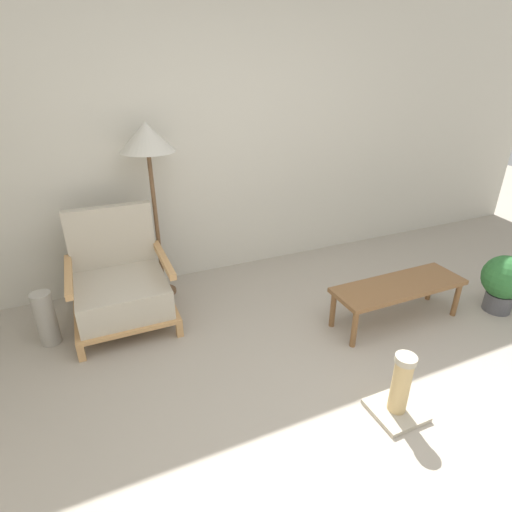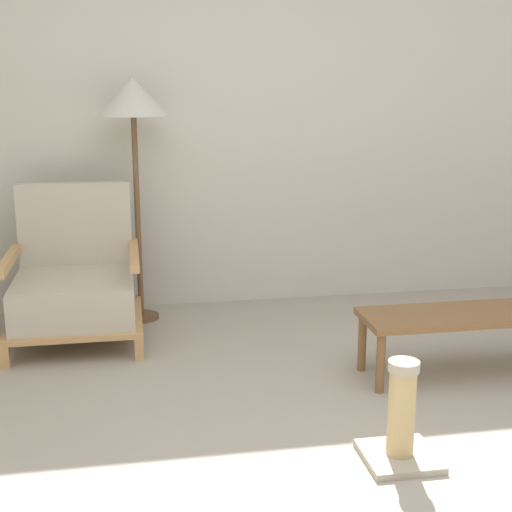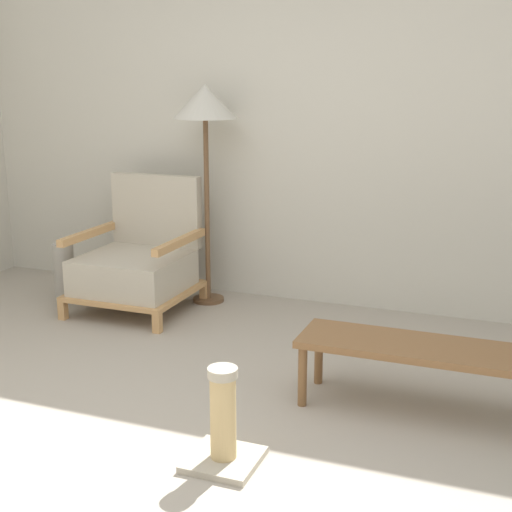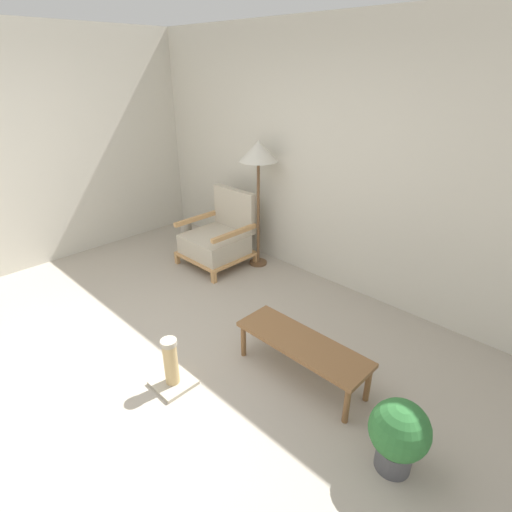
{
  "view_description": "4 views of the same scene",
  "coord_description": "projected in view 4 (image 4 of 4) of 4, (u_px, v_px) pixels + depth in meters",
  "views": [
    {
      "loc": [
        -1.19,
        -1.02,
        1.89
      ],
      "look_at": [
        -0.07,
        1.55,
        0.55
      ],
      "focal_mm": 28.0,
      "sensor_mm": 36.0,
      "label": 1
    },
    {
      "loc": [
        -0.74,
        -2.19,
        1.48
      ],
      "look_at": [
        -0.07,
        1.55,
        0.55
      ],
      "focal_mm": 50.0,
      "sensor_mm": 36.0,
      "label": 2
    },
    {
      "loc": [
        1.37,
        -2.17,
        1.56
      ],
      "look_at": [
        -0.07,
        1.55,
        0.55
      ],
      "focal_mm": 50.0,
      "sensor_mm": 36.0,
      "label": 3
    },
    {
      "loc": [
        2.4,
        -0.99,
        2.26
      ],
      "look_at": [
        -0.07,
        1.55,
        0.55
      ],
      "focal_mm": 28.0,
      "sensor_mm": 36.0,
      "label": 4
    }
  ],
  "objects": [
    {
      "name": "wall_left",
      "position": [
        30.0,
        153.0,
        4.54
      ],
      "size": [
        0.06,
        8.0,
        2.7
      ],
      "color": "beige",
      "rests_on": "ground_plane"
    },
    {
      "name": "armchair",
      "position": [
        218.0,
        238.0,
        4.9
      ],
      "size": [
        0.75,
        0.73,
        0.89
      ],
      "color": "tan",
      "rests_on": "ground_plane"
    },
    {
      "name": "vase",
      "position": [
        187.0,
        236.0,
        5.25
      ],
      "size": [
        0.14,
        0.14,
        0.42
      ],
      "primitive_type": "cylinder",
      "color": "#9E998E",
      "rests_on": "ground_plane"
    },
    {
      "name": "floor_lamp",
      "position": [
        258.0,
        156.0,
        4.43
      ],
      "size": [
        0.44,
        0.44,
        1.51
      ],
      "color": "brown",
      "rests_on": "ground_plane"
    },
    {
      "name": "coffee_table",
      "position": [
        302.0,
        346.0,
        3.08
      ],
      "size": [
        1.1,
        0.36,
        0.34
      ],
      "color": "brown",
      "rests_on": "ground_plane"
    },
    {
      "name": "potted_plant",
      "position": [
        399.0,
        434.0,
        2.36
      ],
      "size": [
        0.36,
        0.36,
        0.5
      ],
      "color": "#4C4C51",
      "rests_on": "ground_plane"
    },
    {
      "name": "wall_back",
      "position": [
        326.0,
        160.0,
        4.17
      ],
      "size": [
        8.0,
        0.06,
        2.7
      ],
      "color": "beige",
      "rests_on": "ground_plane"
    },
    {
      "name": "ground_plane",
      "position": [
        125.0,
        383.0,
        3.13
      ],
      "size": [
        14.0,
        14.0,
        0.0
      ],
      "primitive_type": "plane",
      "color": "#A89E8E"
    },
    {
      "name": "scratching_post",
      "position": [
        172.0,
        369.0,
        3.05
      ],
      "size": [
        0.29,
        0.29,
        0.42
      ],
      "color": "#B2A893",
      "rests_on": "ground_plane"
    }
  ]
}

